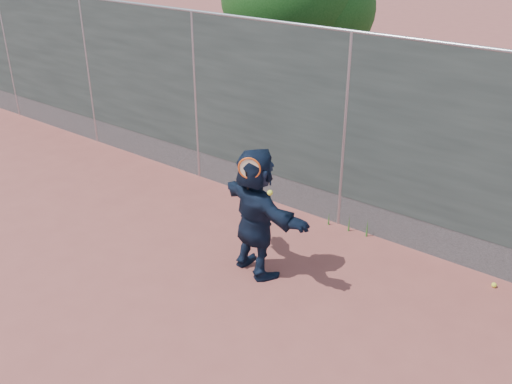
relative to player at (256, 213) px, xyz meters
The scene contains 6 objects.
ground 1.88m from the player, 82.00° to the right, with size 80.00×80.00×0.00m, color #9E4C42.
player is the anchor object (origin of this frame).
ball_ground 3.29m from the player, 30.25° to the left, with size 0.07×0.07×0.07m, color #EFF135.
fence 2.00m from the player, 82.97° to the left, with size 20.00×0.06×3.03m.
swing_action 0.72m from the player, 67.56° to the right, with size 0.56×0.22×0.51m.
weed_clump 1.98m from the player, 73.30° to the left, with size 0.68×0.07×0.30m.
Camera 1 is at (3.80, -3.61, 4.45)m, focal length 40.00 mm.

